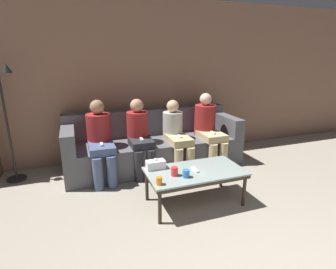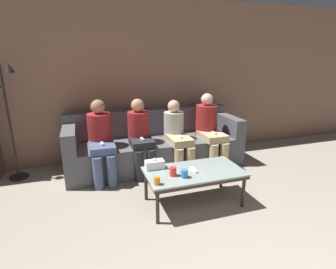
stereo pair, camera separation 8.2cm
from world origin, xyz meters
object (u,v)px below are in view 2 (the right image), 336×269
(coffee_table, at_px, (194,174))
(tissue_box, at_px, (155,164))
(cup_far_center, at_px, (184,174))
(standing_lamp, at_px, (9,111))
(cup_near_right, at_px, (157,181))
(seated_person_right_end, at_px, (209,127))
(couch, at_px, (155,146))
(seated_person_mid_left, at_px, (140,134))
(seated_person_mid_right, at_px, (177,133))
(cup_near_left, at_px, (173,171))
(game_remote, at_px, (194,170))
(seated_person_left_end, at_px, (101,137))

(coffee_table, xyz_separation_m, tissue_box, (-0.41, 0.20, 0.09))
(cup_far_center, distance_m, standing_lamp, 2.54)
(cup_far_center, height_order, tissue_box, tissue_box)
(cup_near_right, distance_m, seated_person_right_end, 1.77)
(couch, bearing_deg, tissue_box, -105.55)
(coffee_table, xyz_separation_m, seated_person_mid_left, (-0.39, 1.08, 0.21))
(cup_near_right, xyz_separation_m, seated_person_right_end, (1.23, 1.26, 0.15))
(standing_lamp, relative_size, seated_person_mid_right, 1.52)
(cup_near_left, height_order, seated_person_mid_right, seated_person_mid_right)
(coffee_table, relative_size, game_remote, 7.53)
(cup_far_center, bearing_deg, couch, 87.65)
(couch, relative_size, cup_near_left, 26.65)
(cup_near_right, xyz_separation_m, standing_lamp, (-1.61, 1.63, 0.52))
(standing_lamp, xyz_separation_m, seated_person_mid_left, (1.71, -0.35, -0.39))
(coffee_table, distance_m, cup_near_right, 0.54)
(standing_lamp, xyz_separation_m, seated_person_mid_right, (2.27, -0.39, -0.42))
(couch, distance_m, seated_person_left_end, 0.92)
(game_remote, height_order, seated_person_right_end, seated_person_right_end)
(coffee_table, bearing_deg, seated_person_mid_right, 80.83)
(cup_near_left, distance_m, seated_person_left_end, 1.31)
(cup_near_right, distance_m, standing_lamp, 2.34)
(game_remote, bearing_deg, seated_person_right_end, 55.70)
(cup_near_left, relative_size, cup_far_center, 1.16)
(couch, bearing_deg, seated_person_left_end, -165.27)
(coffee_table, height_order, seated_person_mid_left, seated_person_mid_left)
(couch, bearing_deg, coffee_table, -85.00)
(cup_far_center, xyz_separation_m, seated_person_mid_right, (0.34, 1.17, 0.10))
(standing_lamp, bearing_deg, tissue_box, -35.99)
(coffee_table, bearing_deg, seated_person_right_end, 55.70)
(cup_far_center, xyz_separation_m, game_remote, (0.17, 0.13, -0.03))
(couch, height_order, seated_person_mid_left, seated_person_mid_left)
(seated_person_mid_right, relative_size, seated_person_right_end, 0.93)
(cup_near_left, xyz_separation_m, cup_far_center, (0.10, -0.08, -0.01))
(seated_person_mid_left, bearing_deg, game_remote, -69.95)
(coffee_table, bearing_deg, cup_far_center, -142.99)
(cup_near_left, xyz_separation_m, seated_person_right_end, (1.00, 1.12, 0.14))
(cup_far_center, bearing_deg, standing_lamp, 141.12)
(tissue_box, xyz_separation_m, seated_person_mid_left, (0.02, 0.87, 0.12))
(seated_person_right_end, bearing_deg, cup_near_right, -134.25)
(standing_lamp, bearing_deg, seated_person_mid_left, -11.69)
(cup_near_left, distance_m, cup_near_right, 0.27)
(coffee_table, bearing_deg, cup_near_left, -169.99)
(coffee_table, xyz_separation_m, standing_lamp, (-2.11, 1.43, 0.60))
(cup_near_left, relative_size, cup_near_right, 1.19)
(game_remote, bearing_deg, couch, 95.00)
(cup_near_right, distance_m, seated_person_mid_right, 1.41)
(tissue_box, xyz_separation_m, seated_person_left_end, (-0.54, 0.87, 0.13))
(couch, height_order, tissue_box, couch)
(cup_near_left, height_order, cup_far_center, cup_near_left)
(seated_person_mid_left, height_order, seated_person_mid_right, seated_person_mid_left)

